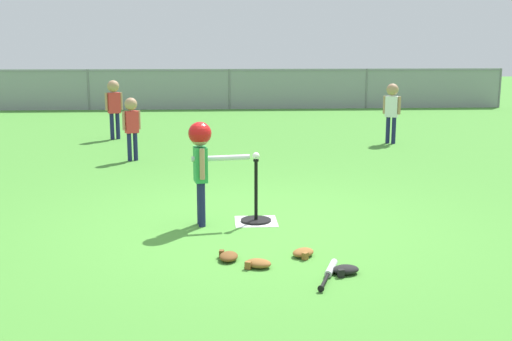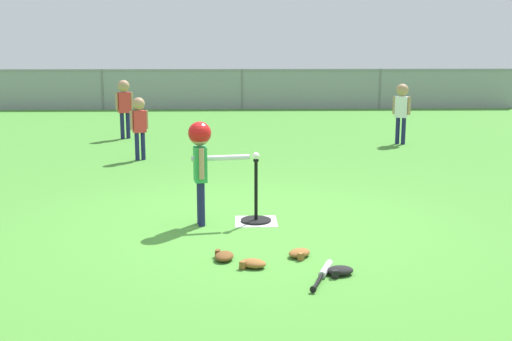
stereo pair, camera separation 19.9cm
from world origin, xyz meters
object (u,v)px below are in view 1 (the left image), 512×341
Objects in this scene: batting_tee at (256,212)px; batter_child at (201,152)px; fielder_near_left at (131,120)px; baseball_on_tee at (256,156)px; glove_tossed_aside at (303,253)px; fielder_near_right at (392,105)px; glove_by_plate at (258,263)px; spare_bat_silver at (330,271)px; glove_near_bats at (228,256)px; fielder_deep_center at (114,101)px; glove_outfield_drop at (345,270)px.

batting_tee is 0.87m from batter_child.
batter_child is at bearing -72.42° from fielder_near_left.
baseball_on_tee is 0.28× the size of glove_tossed_aside.
fielder_near_right reaches higher than fielder_near_left.
glove_by_plate is (-0.07, -1.39, -0.67)m from baseball_on_tee.
batting_tee is 5.96m from fielder_near_right.
fielder_near_right is 1.85× the size of spare_bat_silver.
glove_near_bats is at bearing 154.30° from spare_bat_silver.
glove_near_bats is 0.66m from glove_tossed_aside.
spare_bat_silver is at bearing -69.20° from fielder_deep_center.
fielder_deep_center is 4.79× the size of glove_outfield_drop.
glove_tossed_aside is 0.53m from glove_outfield_drop.
baseball_on_tee is 1.36m from glove_tossed_aside.
baseball_on_tee is 0.07× the size of batter_child.
batting_tee is at bearing 107.53° from spare_bat_silver.
glove_outfield_drop is (0.95, -0.39, 0.00)m from glove_near_bats.
fielder_deep_center is 4.30× the size of glove_tossed_aside.
glove_outfield_drop is (0.70, -0.19, 0.00)m from glove_by_plate.
baseball_on_tee is 0.06× the size of fielder_deep_center.
fielder_deep_center is at bearing 110.91° from glove_tossed_aside.
batter_child is 1.06× the size of fielder_near_left.
batting_tee is 1.71m from glove_outfield_drop.
glove_tossed_aside is 1.11× the size of glove_outfield_drop.
fielder_near_left is at bearing 107.58° from batter_child.
fielder_near_right reaches higher than batter_child.
spare_bat_silver is at bearing -178.42° from glove_outfield_drop.
batting_tee is at bearing 9.48° from batter_child.
baseball_on_tee is 0.31× the size of glove_outfield_drop.
batter_child is at bearing 128.64° from glove_outfield_drop.
fielder_deep_center is at bearing 111.64° from glove_outfield_drop.
batting_tee is 2.77× the size of glove_outfield_drop.
baseball_on_tee is 0.12× the size of spare_bat_silver.
batting_tee is 4.11m from fielder_near_left.
glove_outfield_drop is at bearing -65.60° from fielder_near_left.
batting_tee is at bearing -64.46° from fielder_near_left.
batter_child is 4.00× the size of glove_tossed_aside.
batter_child is 4.46× the size of glove_outfield_drop.
batting_tee is at bearing -68.37° from fielder_deep_center.
batter_child is 1.77× the size of spare_bat_silver.
batting_tee reaches higher than glove_near_bats.
batting_tee is 2.48× the size of glove_tossed_aside.
glove_by_plate is at bearing 164.55° from glove_outfield_drop.
glove_by_plate reaches higher than spare_bat_silver.
batter_child is 6.43m from fielder_deep_center.
batting_tee is 0.59× the size of fielder_near_right.
fielder_near_left is 5.81m from glove_outfield_drop.
batter_child is 4.41× the size of glove_near_bats.
fielder_deep_center is at bearing 111.63° from baseball_on_tee.
fielder_near_left reaches higher than batting_tee.
fielder_near_left reaches higher than glove_by_plate.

